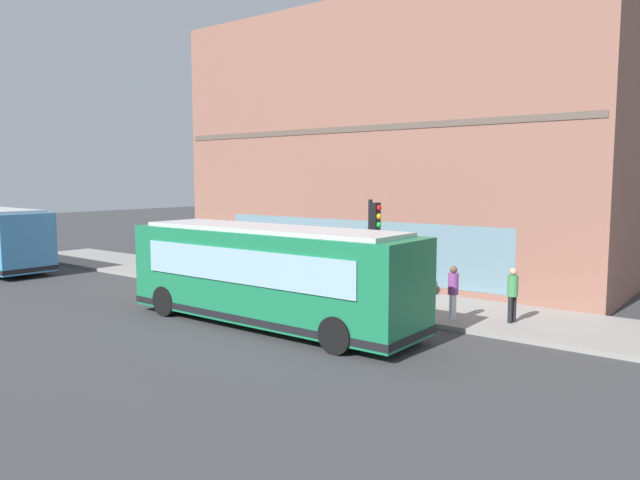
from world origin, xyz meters
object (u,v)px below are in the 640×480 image
(city_bus_nearside, at_px, (269,276))
(fire_hydrant, at_px, (272,279))
(pedestrian_near_building_entrance, at_px, (222,256))
(pedestrian_walking_along_curb, at_px, (257,254))
(pedestrian_near_hydrant, at_px, (453,289))
(traffic_light_near_corner, at_px, (373,233))
(pedestrian_by_light_pole, at_px, (513,291))

(city_bus_nearside, relative_size, fire_hydrant, 13.58)
(city_bus_nearside, distance_m, pedestrian_near_building_entrance, 8.10)
(pedestrian_walking_along_curb, distance_m, pedestrian_near_hydrant, 10.85)
(traffic_light_near_corner, distance_m, pedestrian_near_hydrant, 3.20)
(fire_hydrant, bearing_deg, pedestrian_near_hydrant, -94.37)
(fire_hydrant, relative_size, pedestrian_by_light_pole, 0.44)
(traffic_light_near_corner, height_order, pedestrian_by_light_pole, traffic_light_near_corner)
(traffic_light_near_corner, bearing_deg, pedestrian_near_hydrant, -84.87)
(city_bus_nearside, height_order, pedestrian_near_building_entrance, city_bus_nearside)
(city_bus_nearside, xyz_separation_m, pedestrian_walking_along_curb, (5.85, 6.07, -0.40))
(pedestrian_near_hydrant, relative_size, pedestrian_near_building_entrance, 0.97)
(fire_hydrant, bearing_deg, traffic_light_near_corner, -99.26)
(pedestrian_near_hydrant, bearing_deg, pedestrian_near_building_entrance, 85.24)
(city_bus_nearside, distance_m, fire_hydrant, 5.50)
(pedestrian_walking_along_curb, bearing_deg, pedestrian_by_light_pole, -97.12)
(traffic_light_near_corner, xyz_separation_m, fire_hydrant, (0.86, 5.29, -2.21))
(city_bus_nearside, height_order, fire_hydrant, city_bus_nearside)
(pedestrian_near_building_entrance, bearing_deg, fire_hydrant, -95.74)
(traffic_light_near_corner, xyz_separation_m, pedestrian_walking_along_curb, (2.65, 7.82, -1.57))
(pedestrian_by_light_pole, bearing_deg, traffic_light_near_corner, 104.85)
(fire_hydrant, distance_m, pedestrian_by_light_pole, 9.61)
(pedestrian_walking_along_curb, relative_size, pedestrian_near_hydrant, 1.02)
(pedestrian_walking_along_curb, distance_m, pedestrian_by_light_pole, 12.21)
(pedestrian_walking_along_curb, bearing_deg, pedestrian_near_hydrant, -102.80)
(pedestrian_near_hydrant, height_order, pedestrian_near_building_entrance, pedestrian_near_building_entrance)
(fire_hydrant, xyz_separation_m, pedestrian_near_hydrant, (-0.62, -8.06, 0.62))
(fire_hydrant, height_order, pedestrian_by_light_pole, pedestrian_by_light_pole)
(traffic_light_near_corner, bearing_deg, pedestrian_near_building_entrance, 82.07)
(fire_hydrant, height_order, pedestrian_near_building_entrance, pedestrian_near_building_entrance)
(pedestrian_near_hydrant, bearing_deg, traffic_light_near_corner, 95.13)
(city_bus_nearside, distance_m, traffic_light_near_corner, 3.83)
(city_bus_nearside, xyz_separation_m, pedestrian_near_hydrant, (3.45, -4.51, -0.42))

